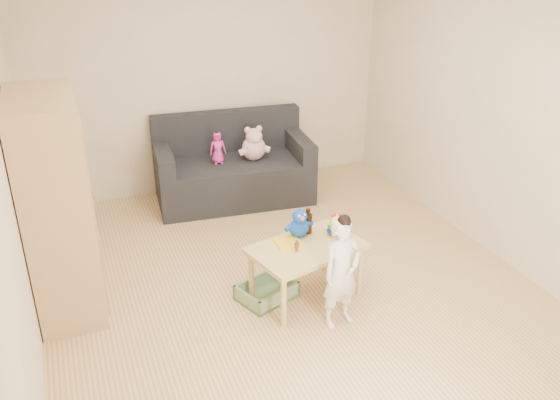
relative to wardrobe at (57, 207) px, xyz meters
name	(u,v)px	position (x,y,z in m)	size (l,w,h in m)	color
room	(286,138)	(1.75, -0.33, 0.43)	(4.50, 4.50, 4.50)	#DAB875
wardrobe	(57,207)	(0.00, 0.00, 0.00)	(0.48, 0.96, 1.73)	tan
sofa	(234,180)	(1.83, 1.42, -0.63)	(1.67, 0.84, 0.47)	black
play_table	(306,271)	(1.82, -0.62, -0.63)	(0.90, 0.57, 0.47)	tan
storage_bin	(267,291)	(1.50, -0.53, -0.80)	(0.45, 0.33, 0.13)	gray
toddler	(341,274)	(1.92, -1.04, -0.43)	(0.33, 0.22, 0.88)	white
pink_bear	(254,146)	(2.05, 1.36, -0.24)	(0.28, 0.24, 0.32)	#E8ABBA
doll	(218,148)	(1.66, 1.39, -0.23)	(0.17, 0.12, 0.34)	#EE2CA2
ring_stacker	(336,227)	(2.13, -0.53, -0.32)	(0.16, 0.16, 0.19)	#FFB00D
brown_bottle	(308,223)	(1.92, -0.40, -0.30)	(0.07, 0.07, 0.22)	black
blue_plush	(299,222)	(1.83, -0.44, -0.27)	(0.21, 0.17, 0.26)	blue
wooden_figure	(297,245)	(1.71, -0.66, -0.34)	(0.04, 0.03, 0.10)	brown
yellow_book	(288,242)	(1.70, -0.52, -0.39)	(0.20, 0.20, 0.01)	yellow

